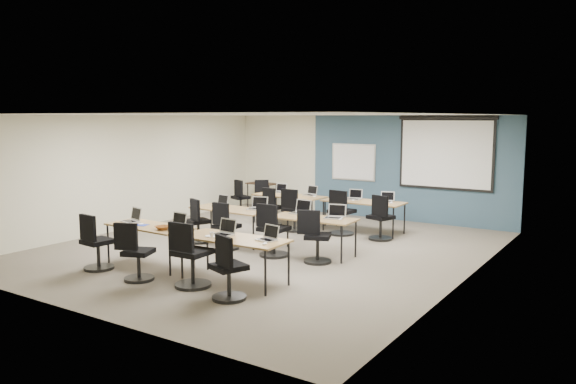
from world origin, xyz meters
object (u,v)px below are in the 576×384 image
Objects in this scene: task_chair_4 at (197,225)px; laptop_9 at (311,193)px; laptop_1 at (176,224)px; task_chair_11 at (380,221)px; laptop_8 at (280,190)px; task_chair_9 at (293,214)px; training_table_front_right at (234,240)px; training_table_mid_left at (231,211)px; training_table_back_left at (289,197)px; task_chair_5 at (225,230)px; task_chair_10 at (341,216)px; training_table_front_left at (150,228)px; laptop_10 at (354,197)px; task_chair_2 at (190,260)px; training_table_mid_right at (313,220)px; laptop_2 at (224,231)px; task_chair_8 at (272,210)px; utility_table at (262,186)px; whiteboard at (353,162)px; laptop_4 at (221,203)px; task_chair_3 at (228,273)px; laptop_11 at (386,199)px; laptop_7 at (335,215)px; task_chair_0 at (96,247)px; task_chair_6 at (272,234)px; spare_chair_b at (240,200)px; projector_screen at (446,149)px; laptop_0 at (132,218)px; laptop_5 at (257,206)px; laptop_3 at (268,236)px; training_table_back_right at (364,203)px; task_chair_1 at (135,257)px; task_chair_7 at (315,241)px.

laptop_9 reaches higher than task_chair_4.
task_chair_11 is (2.07, 4.08, -0.38)m from laptop_1.
laptop_8 is 0.30× the size of task_chair_9.
training_table_front_right is 2.93m from training_table_mid_left.
task_chair_5 reaches higher than training_table_back_left.
training_table_front_left is at bearing -105.27° from task_chair_10.
training_table_mid_left is at bearing -134.88° from laptop_10.
task_chair_2 reaches higher than training_table_mid_left.
training_table_mid_right is at bearing -46.68° from laptop_9.
training_table_mid_right is at bearing 18.89° from task_chair_5.
training_table_back_left is at bearing -39.10° from laptop_8.
laptop_2 is 4.60m from task_chair_8.
utility_table is (-1.98, 1.58, -0.03)m from training_table_back_left.
whiteboard reaches higher than laptop_4.
task_chair_3 is at bearing -20.24° from laptop_1.
laptop_2 is at bearing -118.80° from laptop_11.
training_table_back_left is at bearing 121.70° from laptop_7.
training_table_mid_right is at bearing 50.61° from training_table_front_left.
laptop_9 is at bearing 155.88° from task_chair_10.
task_chair_10 reaches higher than task_chair_0.
task_chair_2 is 2.31m from task_chair_6.
laptop_10 is (1.09, 4.76, -0.00)m from laptop_1.
laptop_9 reaches higher than training_table_mid_left.
laptop_8 is (-2.16, 4.83, -0.01)m from laptop_2.
task_chair_4 is 0.93× the size of task_chair_10.
training_table_mid_right is at bearing -14.29° from spare_chair_b.
task_chair_6 is 3.81m from laptop_8.
task_chair_3 is 0.95× the size of task_chair_6.
training_table_back_left is 1.70m from laptop_10.
whiteboard is at bearing 179.55° from projector_screen.
training_table_back_left is at bearing 98.78° from laptop_0.
laptop_5 reaches higher than laptop_4.
laptop_9 is (-2.06, 4.74, 0.00)m from laptop_3.
training_table_back_right is at bearing 43.66° from laptop_5.
spare_chair_b is at bearing 134.62° from task_chair_6.
spare_chair_b is at bearing 131.73° from laptop_7.
laptop_3 reaches higher than task_chair_8.
laptop_7 is 0.34× the size of task_chair_10.
laptop_2 is 1.11× the size of laptop_4.
laptop_9 is at bearing 69.66° from task_chair_1.
laptop_9 is (-1.99, 5.67, 0.38)m from task_chair_3.
utility_table is at bearing 136.59° from task_chair_9.
task_chair_7 is 0.96× the size of task_chair_10.
training_table_front_right is at bearing -16.08° from laptop_2.
task_chair_10 reaches higher than laptop_7.
task_chair_5 reaches higher than training_table_mid_left.
task_chair_8 is at bearing -45.43° from utility_table.
task_chair_7 is (1.88, 2.57, 0.01)m from task_chair_1.
task_chair_8 is at bearing 108.26° from task_chair_2.
task_chair_3 is 3.24m from laptop_7.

